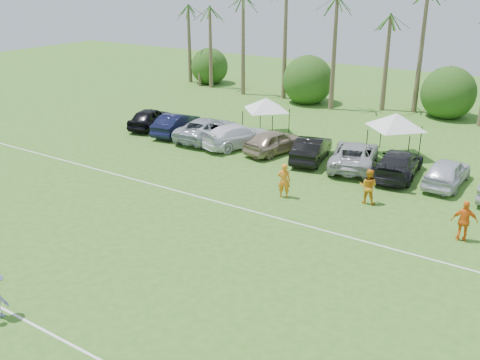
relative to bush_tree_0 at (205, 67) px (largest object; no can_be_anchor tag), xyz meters
The scene contains 23 objects.
field_lines 36.40m from the bush_tree_0, 58.50° to the right, with size 80.00×12.10×0.01m.
palm_tree_0 6.50m from the bush_tree_0, 161.57° to the right, with size 2.40×2.40×8.90m.
palm_tree_1 6.93m from the bush_tree_0, 26.57° to the right, with size 2.40×2.40×9.90m.
palm_tree_4 16.07m from the bush_tree_0, ahead, with size 2.40×2.40×8.90m.
palm_tree_5 20.12m from the bush_tree_0, ahead, with size 2.40×2.40×9.90m.
palm_tree_6 24.19m from the bush_tree_0, ahead, with size 2.40×2.40×10.90m.
bush_tree_0 is the anchor object (origin of this frame).
bush_tree_1 13.00m from the bush_tree_0, ahead, with size 4.00×4.00×4.00m.
bush_tree_2 25.00m from the bush_tree_0, ahead, with size 4.00×4.00×4.00m.
sideline_player_a 31.46m from the bush_tree_0, 45.70° to the right, with size 0.69×0.45×1.89m, color orange.
sideline_player_b 33.32m from the bush_tree_0, 38.72° to the right, with size 0.91×0.71×1.87m, color orange.
sideline_player_c 38.36m from the bush_tree_0, 35.90° to the right, with size 1.12×0.47×1.91m, color orange.
canopy_tent_left 19.73m from the bush_tree_0, 40.15° to the right, with size 3.90×3.90×3.16m.
canopy_tent_right 27.72m from the bush_tree_0, 27.14° to the right, with size 4.14×4.14×3.35m.
parked_car_0 17.58m from the bush_tree_0, 67.27° to the right, with size 1.85×4.61×1.57m, color black.
parked_car_1 19.00m from the bush_tree_0, 59.82° to the right, with size 1.66×4.77×1.57m, color black.
parked_car_2 20.38m from the bush_tree_0, 52.86° to the right, with size 2.61×5.65×1.57m, color #A9AEB8.
parked_car_3 22.30m from the bush_tree_0, 47.52° to the right, with size 2.20×5.41×1.57m, color white.
parked_car_4 24.11m from the bush_tree_0, 42.38° to the right, with size 1.85×4.61×1.57m, color gray.
parked_car_5 26.26m from the bush_tree_0, 38.46° to the right, with size 1.66×4.77×1.57m, color black.
parked_car_6 28.27m from the bush_tree_0, 34.44° to the right, with size 2.61×5.65×1.57m, color #ACACAE.
parked_car_7 30.61m from the bush_tree_0, 31.61° to the right, with size 2.20×5.41×1.57m, color black.
parked_car_8 32.97m from the bush_tree_0, 29.04° to the right, with size 1.85×4.61×1.57m, color silver.
Camera 1 is at (15.45, -6.85, 11.24)m, focal length 40.00 mm.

